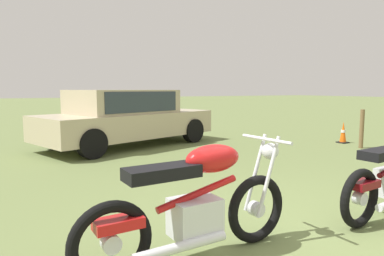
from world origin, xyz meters
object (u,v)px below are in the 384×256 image
(motorcycle_red, at_px, (196,204))
(fence_post_wooden, at_px, (362,129))
(traffic_cone, at_px, (343,133))
(car_beige, at_px, (126,115))

(motorcycle_red, bearing_deg, fence_post_wooden, 22.18)
(motorcycle_red, xyz_separation_m, traffic_cone, (6.58, 3.77, -0.22))
(traffic_cone, bearing_deg, motorcycle_red, -150.17)
(car_beige, xyz_separation_m, traffic_cone, (5.33, -2.28, -0.53))
(car_beige, distance_m, traffic_cone, 5.82)
(motorcycle_red, xyz_separation_m, fence_post_wooden, (6.27, 3.00, -0.01))
(traffic_cone, bearing_deg, car_beige, 156.84)
(motorcycle_red, xyz_separation_m, car_beige, (1.25, 6.05, 0.31))
(car_beige, bearing_deg, motorcycle_red, -120.81)
(motorcycle_red, distance_m, car_beige, 6.18)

